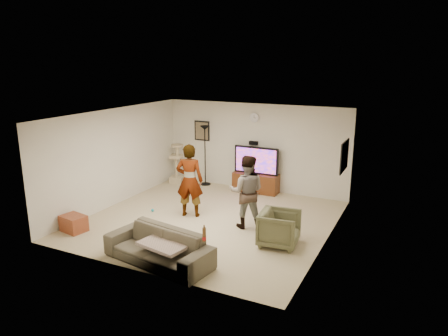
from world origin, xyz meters
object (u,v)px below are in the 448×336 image
at_px(beer_bottle, 204,235).
at_px(floor_lamp, 205,156).
at_px(armchair, 279,228).
at_px(person_left, 190,180).
at_px(sofa, 158,247).
at_px(tv, 256,160).
at_px(person_right, 247,192).
at_px(cat_tree, 176,163).
at_px(side_table, 74,223).
at_px(tv_stand, 256,183).

bearing_deg(beer_bottle, floor_lamp, 118.38).
bearing_deg(armchair, person_left, 69.54).
bearing_deg(sofa, floor_lamp, 117.88).
bearing_deg(tv, sofa, -90.40).
height_order(tv, person_right, person_right).
bearing_deg(sofa, beer_bottle, 9.31).
bearing_deg(armchair, beer_bottle, 148.89).
distance_m(cat_tree, beer_bottle, 5.76).
bearing_deg(person_right, side_table, 10.83).
bearing_deg(side_table, tv_stand, 59.78).
distance_m(floor_lamp, side_table, 4.56).
bearing_deg(person_left, floor_lamp, -87.28).
relative_size(tv_stand, person_right, 0.79).
distance_m(tv, person_left, 2.56).
distance_m(tv, person_right, 2.62).
distance_m(armchair, side_table, 4.52).
distance_m(tv, floor_lamp, 1.65).
xyz_separation_m(tv_stand, beer_bottle, (0.95, -4.80, 0.47)).
distance_m(tv_stand, sofa, 4.81).
bearing_deg(beer_bottle, tv, 101.16).
distance_m(tv_stand, beer_bottle, 4.92).
height_order(tv, armchair, tv).
distance_m(person_right, side_table, 3.90).
relative_size(floor_lamp, person_right, 1.08).
height_order(tv, beer_bottle, tv).
bearing_deg(sofa, person_right, 80.12).
xyz_separation_m(tv, side_table, (-2.57, -4.41, -0.75)).
height_order(tv, person_left, person_left).
relative_size(tv, cat_tree, 1.06).
xyz_separation_m(tv, armchair, (1.75, -3.10, -0.57)).
bearing_deg(tv_stand, floor_lamp, -179.81).
height_order(beer_bottle, armchair, beer_bottle).
bearing_deg(person_left, beer_bottle, 107.90).
relative_size(tv_stand, person_left, 0.74).
distance_m(cat_tree, sofa, 5.23).
height_order(floor_lamp, person_right, floor_lamp).
bearing_deg(tv_stand, side_table, -120.22).
height_order(armchair, side_table, armchair).
bearing_deg(tv_stand, person_left, -106.69).
distance_m(floor_lamp, sofa, 5.10).
bearing_deg(cat_tree, beer_bottle, -52.81).
relative_size(floor_lamp, armchair, 2.26).
bearing_deg(beer_bottle, person_left, 125.59).
bearing_deg(side_table, beer_bottle, -6.40).
bearing_deg(tv_stand, cat_tree, -175.11).
xyz_separation_m(cat_tree, sofa, (2.50, -4.59, -0.30)).
distance_m(beer_bottle, side_table, 3.58).
bearing_deg(floor_lamp, cat_tree, -166.62).
xyz_separation_m(tv_stand, side_table, (-2.57, -4.41, -0.09)).
relative_size(sofa, armchair, 2.69).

